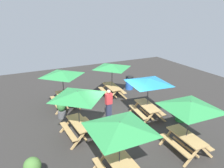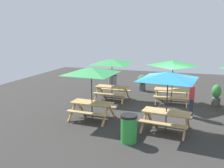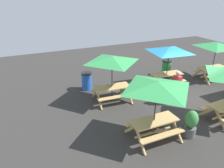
{
  "view_description": "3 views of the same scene",
  "coord_description": "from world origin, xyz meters",
  "views": [
    {
      "loc": [
        8.89,
        -4.55,
        5.81
      ],
      "look_at": [
        -3.49,
        1.65,
        0.9
      ],
      "focal_mm": 35.0,
      "sensor_mm": 36.0,
      "label": 1
    },
    {
      "loc": [
        -0.81,
        11.32,
        3.78
      ],
      "look_at": [
        3.44,
        -1.54,
        0.9
      ],
      "focal_mm": 40.0,
      "sensor_mm": 36.0,
      "label": 2
    },
    {
      "loc": [
        -7.51,
        -7.18,
        5.15
      ],
      "look_at": [
        -3.49,
        1.65,
        0.9
      ],
      "focal_mm": 35.0,
      "sensor_mm": 36.0,
      "label": 3
    }
  ],
  "objects": [
    {
      "name": "trash_bin_gray",
      "position": [
        4.27,
        -4.17,
        0.49
      ],
      "size": [
        0.59,
        0.59,
        0.98
      ],
      "color": "gray",
      "rests_on": "ground"
    },
    {
      "name": "picnic_table_1",
      "position": [
        0.07,
        2.01,
        1.99
      ],
      "size": [
        2.81,
        2.81,
        2.34
      ],
      "rotation": [
        0.0,
        0.0,
        -0.11
      ],
      "color": "tan",
      "rests_on": "ground"
    },
    {
      "name": "picnic_table_5",
      "position": [
        0.21,
        -1.9,
        1.99
      ],
      "size": [
        2.1,
        2.1,
        2.34
      ],
      "rotation": [
        0.0,
        0.0,
        0.05
      ],
      "color": "tan",
      "rests_on": "ground"
    },
    {
      "name": "trash_bin_green",
      "position": [
        1.18,
        3.46,
        0.49
      ],
      "size": [
        0.59,
        0.59,
        0.98
      ],
      "color": "green",
      "rests_on": "ground"
    },
    {
      "name": "picnic_table_0",
      "position": [
        3.44,
        -1.54,
        1.99
      ],
      "size": [
        2.83,
        2.83,
        2.34
      ],
      "rotation": [
        0.0,
        0.0,
        -0.01
      ],
      "color": "tan",
      "rests_on": "ground"
    },
    {
      "name": "potted_plant_0",
      "position": [
        -2.01,
        -2.19,
        0.56
      ],
      "size": [
        0.47,
        0.47,
        1.09
      ],
      "color": "#59595B",
      "rests_on": "ground"
    },
    {
      "name": "ground_plane",
      "position": [
        0.0,
        0.0,
        0.0
      ],
      "size": [
        24.6,
        24.6,
        0.0
      ],
      "primitive_type": "plane",
      "color": "#33302D",
      "rests_on": "ground"
    },
    {
      "name": "picnic_table_3",
      "position": [
        3.28,
        1.73,
        1.99
      ],
      "size": [
        2.83,
        2.83,
        2.34
      ],
      "rotation": [
        0.0,
        0.0,
        -0.05
      ],
      "color": "tan",
      "rests_on": "ground"
    },
    {
      "name": "potted_plant_1",
      "position": [
        2.28,
        -4.26,
        0.58
      ],
      "size": [
        0.59,
        0.59,
        1.03
      ],
      "color": "#59595B",
      "rests_on": "ground"
    },
    {
      "name": "person_standing",
      "position": [
        -0.82,
        0.12,
        0.89
      ],
      "size": [
        0.22,
        0.36,
        1.67
      ],
      "rotation": [
        0.0,
        0.0,
        4.72
      ],
      "color": "#2D334C",
      "rests_on": "ground"
    }
  ]
}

